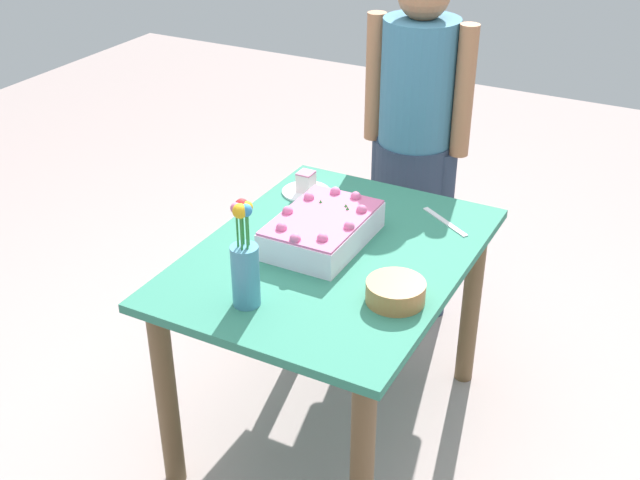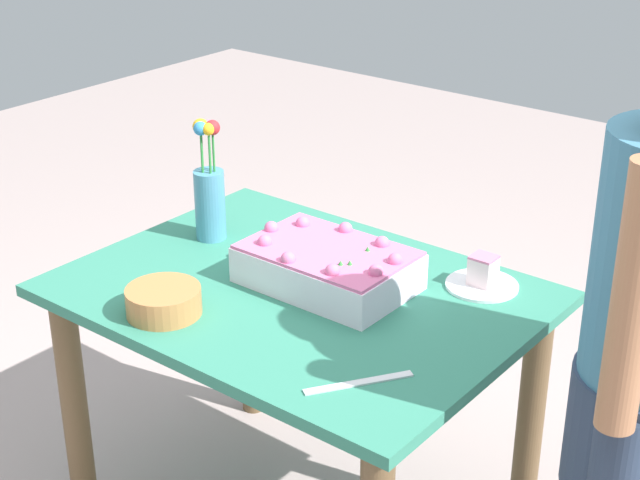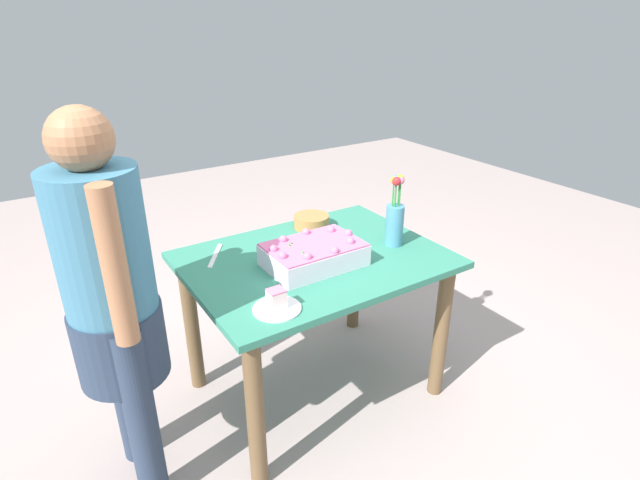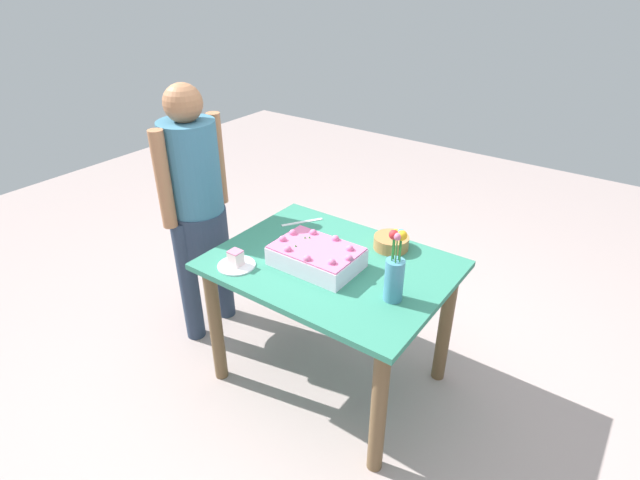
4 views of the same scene
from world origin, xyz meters
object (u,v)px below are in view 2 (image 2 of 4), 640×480
Objects in this scene: cake_knife at (359,383)px; serving_plate_with_slice at (482,278)px; flower_vase at (209,192)px; sheet_cake at (328,266)px; fruit_bowl at (164,301)px.

serving_plate_with_slice is at bearing -144.20° from cake_knife.
flower_vase reaches higher than cake_knife.
sheet_cake is 0.45m from cake_knife.
serving_plate_with_slice reaches higher than fruit_bowl.
sheet_cake is 1.21× the size of flower_vase.
sheet_cake reaches higher than fruit_bowl.
cake_knife is 1.34× the size of fruit_bowl.
flower_vase reaches higher than serving_plate_with_slice.
serving_plate_with_slice is 0.76× the size of cake_knife.
serving_plate_with_slice is at bearing -164.59° from flower_vase.
flower_vase is 0.45m from fruit_bowl.
fruit_bowl is (0.53, 0.04, 0.03)m from cake_knife.
cake_knife is 0.54m from fruit_bowl.
flower_vase is at bearing -80.79° from cake_knife.
sheet_cake reaches higher than serving_plate_with_slice.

